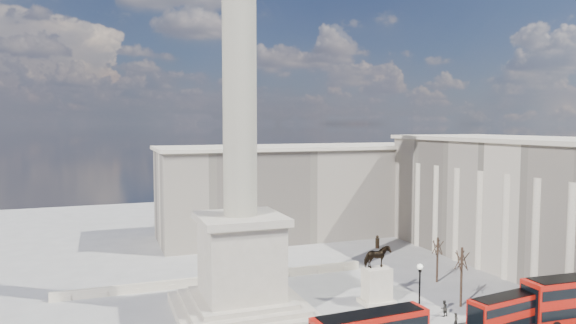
# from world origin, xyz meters

# --- Properties ---
(nelsons_column) EXTENTS (14.00, 14.00, 49.85)m
(nelsons_column) POSITION_xyz_m (0.00, 5.00, 12.92)
(nelsons_column) COLOR #BFB39F
(nelsons_column) RESTS_ON ground
(balustrade_wall) EXTENTS (40.00, 0.60, 1.10)m
(balustrade_wall) POSITION_xyz_m (0.00, 16.00, 0.55)
(balustrade_wall) COLOR beige
(balustrade_wall) RESTS_ON ground
(building_east) EXTENTS (19.00, 46.00, 18.60)m
(building_east) POSITION_xyz_m (45.00, 10.00, 9.32)
(building_east) COLOR #BFB19D
(building_east) RESTS_ON ground
(building_northeast) EXTENTS (51.00, 17.00, 16.60)m
(building_northeast) POSITION_xyz_m (20.00, 40.00, 8.32)
(building_northeast) COLOR #BFB19D
(building_northeast) RESTS_ON ground
(red_bus_c) EXTENTS (10.00, 3.54, 3.97)m
(red_bus_c) POSITION_xyz_m (23.44, -9.45, 2.08)
(red_bus_c) COLOR #BC1309
(red_bus_c) RESTS_ON ground
(victorian_lamp) EXTENTS (0.58, 0.58, 6.81)m
(victorian_lamp) POSITION_xyz_m (15.37, -5.76, 4.01)
(victorian_lamp) COLOR black
(victorian_lamp) RESTS_ON ground
(equestrian_statue) EXTENTS (3.78, 2.83, 7.93)m
(equestrian_statue) POSITION_xyz_m (15.41, 2.63, 2.74)
(equestrian_statue) COLOR beige
(equestrian_statue) RESTS_ON ground
(bare_tree_near) EXTENTS (1.63, 1.63, 7.12)m
(bare_tree_near) POSITION_xyz_m (23.79, -1.56, 5.61)
(bare_tree_near) COLOR #332319
(bare_tree_near) RESTS_ON ground
(bare_tree_mid) EXTENTS (1.62, 1.62, 6.14)m
(bare_tree_mid) POSITION_xyz_m (26.84, 6.96, 4.84)
(bare_tree_mid) COLOR #332319
(bare_tree_mid) RESTS_ON ground
(bare_tree_far) EXTENTS (1.58, 1.58, 6.45)m
(bare_tree_far) POSITION_xyz_m (38.79, 9.16, 5.08)
(bare_tree_far) COLOR #332319
(bare_tree_far) RESTS_ON ground
(pedestrian_walking) EXTENTS (0.70, 0.61, 1.61)m
(pedestrian_walking) POSITION_xyz_m (19.25, -6.50, 0.80)
(pedestrian_walking) COLOR black
(pedestrian_walking) RESTS_ON ground
(pedestrian_standing) EXTENTS (0.91, 0.74, 1.74)m
(pedestrian_standing) POSITION_xyz_m (20.18, -3.32, 0.87)
(pedestrian_standing) COLOR black
(pedestrian_standing) RESTS_ON ground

